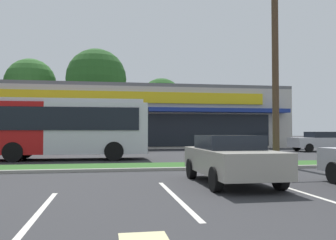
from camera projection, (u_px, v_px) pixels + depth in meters
grass_median at (142, 166)px, 15.07m from camera, size 56.00×2.20×0.12m
curb_lip at (146, 169)px, 13.87m from camera, size 56.00×0.24×0.12m
parking_stripe_0 at (36, 216)px, 6.49m from camera, size 0.12×4.80×0.01m
parking_stripe_1 at (176, 197)px, 8.31m from camera, size 0.12×4.80×0.01m
parking_stripe_2 at (328, 200)px, 7.94m from camera, size 0.12×4.80×0.01m
storefront_building at (128, 118)px, 37.21m from camera, size 29.81×13.86×5.79m
tree_left at (30, 84)px, 45.79m from camera, size 6.40×6.40×10.81m
tree_mid_left at (96, 79)px, 43.75m from camera, size 7.29×7.29×11.58m
tree_mid at (161, 100)px, 48.55m from camera, size 5.83×5.83×8.72m
utility_pole at (272, 37)px, 16.35m from camera, size 3.03×2.40×10.93m
city_bus at (37, 127)px, 19.27m from camera, size 11.82×2.80×3.25m
car_0 at (115, 142)px, 26.52m from camera, size 4.63×1.98×1.51m
car_1 at (319, 141)px, 27.83m from camera, size 4.23×2.00×1.51m
car_2 at (230, 158)px, 10.55m from camera, size 1.96×4.27×1.41m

